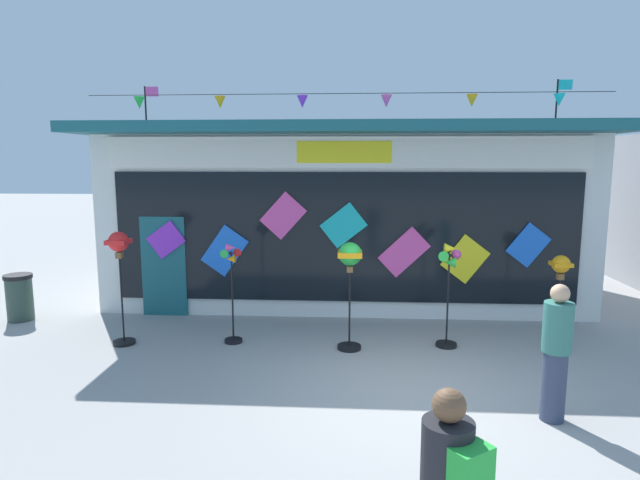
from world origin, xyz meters
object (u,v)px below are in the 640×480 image
object	(u,v)px
wind_spinner_center_right	(449,280)
trash_bin	(20,297)
wind_spinner_far_left	(119,258)
wind_spinner_left	(232,283)
wind_spinner_center_left	(350,266)
kite_shop_building	(345,210)
person_near_camera	(556,352)
wind_spinner_right	(560,278)

from	to	relation	value
wind_spinner_center_right	trash_bin	world-z (taller)	wind_spinner_center_right
trash_bin	wind_spinner_far_left	bearing A→B (deg)	-24.93
wind_spinner_left	wind_spinner_center_left	world-z (taller)	wind_spinner_center_left
kite_shop_building	person_near_camera	bearing A→B (deg)	-67.57
wind_spinner_right	kite_shop_building	bearing A→B (deg)	133.53
kite_shop_building	wind_spinner_far_left	xyz separation A→B (m)	(-3.69, -4.03, -0.43)
person_near_camera	trash_bin	bearing A→B (deg)	116.46
wind_spinner_far_left	wind_spinner_right	xyz separation A→B (m)	(7.27, 0.26, -0.29)
wind_spinner_center_left	wind_spinner_center_right	distance (m)	1.66
wind_spinner_left	trash_bin	world-z (taller)	wind_spinner_left
kite_shop_building	wind_spinner_right	world-z (taller)	kite_shop_building
wind_spinner_right	person_near_camera	distance (m)	2.74
wind_spinner_far_left	wind_spinner_right	size ratio (longest dim) A/B	1.23
wind_spinner_left	trash_bin	size ratio (longest dim) A/B	1.90
wind_spinner_center_right	trash_bin	xyz separation A→B (m)	(-8.06, 1.01, -0.68)
wind_spinner_left	person_near_camera	xyz separation A→B (m)	(4.45, -2.45, -0.19)
kite_shop_building	wind_spinner_left	world-z (taller)	kite_shop_building
wind_spinner_far_left	trash_bin	size ratio (longest dim) A/B	2.12
trash_bin	kite_shop_building	bearing A→B (deg)	24.16
wind_spinner_far_left	wind_spinner_center_right	xyz separation A→B (m)	(5.46, 0.20, -0.34)
wind_spinner_left	wind_spinner_center_right	bearing A→B (deg)	0.35
wind_spinner_far_left	trash_bin	bearing A→B (deg)	155.07
wind_spinner_far_left	wind_spinner_center_left	size ratio (longest dim) A/B	1.08
kite_shop_building	wind_spinner_right	size ratio (longest dim) A/B	6.58
wind_spinner_left	wind_spinner_center_left	size ratio (longest dim) A/B	0.97
wind_spinner_far_left	wind_spinner_left	bearing A→B (deg)	5.39
kite_shop_building	person_near_camera	world-z (taller)	kite_shop_building
wind_spinner_left	trash_bin	distance (m)	4.60
wind_spinner_far_left	person_near_camera	size ratio (longest dim) A/B	1.15
wind_spinner_center_left	wind_spinner_right	xyz separation A→B (m)	(3.44, 0.26, -0.20)
kite_shop_building	wind_spinner_center_right	world-z (taller)	kite_shop_building
kite_shop_building	trash_bin	size ratio (longest dim) A/B	11.36
wind_spinner_right	person_near_camera	xyz separation A→B (m)	(-0.98, -2.54, -0.35)
person_near_camera	kite_shop_building	bearing A→B (deg)	70.26
wind_spinner_far_left	wind_spinner_right	distance (m)	7.28
wind_spinner_right	trash_bin	xyz separation A→B (m)	(-9.87, 0.94, -0.74)
wind_spinner_center_left	person_near_camera	bearing A→B (deg)	-42.76
kite_shop_building	wind_spinner_left	bearing A→B (deg)	-115.64
wind_spinner_center_right	wind_spinner_far_left	bearing A→B (deg)	-177.95
wind_spinner_left	trash_bin	bearing A→B (deg)	166.89
wind_spinner_right	wind_spinner_center_right	bearing A→B (deg)	-177.83
kite_shop_building	wind_spinner_center_left	world-z (taller)	kite_shop_building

